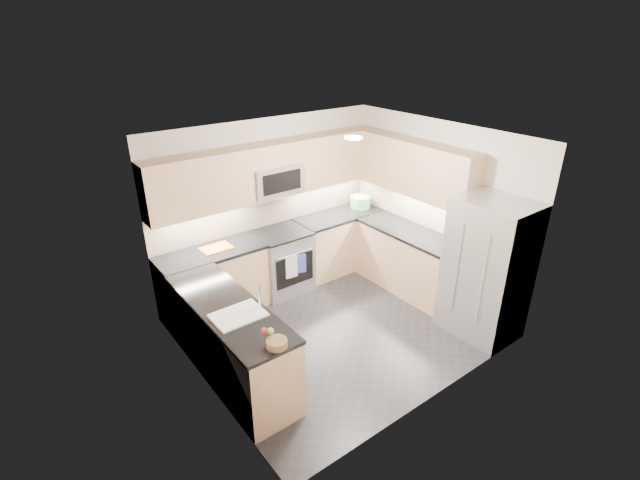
{
  "coord_description": "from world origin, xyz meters",
  "views": [
    {
      "loc": [
        -3.22,
        -3.9,
        3.65
      ],
      "look_at": [
        0.0,
        0.35,
        1.15
      ],
      "focal_mm": 26.0,
      "sensor_mm": 36.0,
      "label": 1
    }
  ],
  "objects_px": {
    "gas_range": "(282,261)",
    "microwave": "(274,179)",
    "cutting_board": "(216,248)",
    "utensil_bowl": "(360,202)",
    "refrigerator": "(487,269)",
    "fruit_basket": "(277,343)"
  },
  "relations": [
    {
      "from": "gas_range",
      "to": "microwave",
      "type": "distance_m",
      "value": 1.25
    },
    {
      "from": "microwave",
      "to": "cutting_board",
      "type": "relative_size",
      "value": 1.92
    },
    {
      "from": "gas_range",
      "to": "microwave",
      "type": "relative_size",
      "value": 1.2
    },
    {
      "from": "gas_range",
      "to": "utensil_bowl",
      "type": "relative_size",
      "value": 2.85
    },
    {
      "from": "gas_range",
      "to": "microwave",
      "type": "height_order",
      "value": "microwave"
    },
    {
      "from": "refrigerator",
      "to": "fruit_basket",
      "type": "relative_size",
      "value": 9.09
    },
    {
      "from": "cutting_board",
      "to": "fruit_basket",
      "type": "height_order",
      "value": "fruit_basket"
    },
    {
      "from": "microwave",
      "to": "utensil_bowl",
      "type": "xyz_separation_m",
      "value": [
        1.55,
        -0.08,
        -0.67
      ]
    },
    {
      "from": "fruit_basket",
      "to": "cutting_board",
      "type": "bearing_deg",
      "value": 78.27
    },
    {
      "from": "microwave",
      "to": "utensil_bowl",
      "type": "distance_m",
      "value": 1.69
    },
    {
      "from": "gas_range",
      "to": "utensil_bowl",
      "type": "bearing_deg",
      "value": 1.59
    },
    {
      "from": "gas_range",
      "to": "refrigerator",
      "type": "bearing_deg",
      "value": -59.12
    },
    {
      "from": "microwave",
      "to": "fruit_basket",
      "type": "bearing_deg",
      "value": -122.18
    },
    {
      "from": "refrigerator",
      "to": "utensil_bowl",
      "type": "relative_size",
      "value": 5.64
    },
    {
      "from": "microwave",
      "to": "fruit_basket",
      "type": "relative_size",
      "value": 3.84
    },
    {
      "from": "gas_range",
      "to": "utensil_bowl",
      "type": "distance_m",
      "value": 1.66
    },
    {
      "from": "gas_range",
      "to": "utensil_bowl",
      "type": "xyz_separation_m",
      "value": [
        1.55,
        0.04,
        0.58
      ]
    },
    {
      "from": "gas_range",
      "to": "refrigerator",
      "type": "relative_size",
      "value": 0.51
    },
    {
      "from": "refrigerator",
      "to": "fruit_basket",
      "type": "height_order",
      "value": "refrigerator"
    },
    {
      "from": "microwave",
      "to": "cutting_board",
      "type": "height_order",
      "value": "microwave"
    },
    {
      "from": "gas_range",
      "to": "fruit_basket",
      "type": "bearing_deg",
      "value": -123.64
    },
    {
      "from": "utensil_bowl",
      "to": "fruit_basket",
      "type": "height_order",
      "value": "utensil_bowl"
    }
  ]
}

